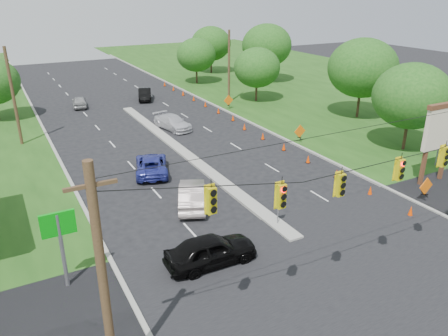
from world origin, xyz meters
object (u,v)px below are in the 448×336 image
black_sedan (211,250)px  white_sedan (192,195)px  blue_pickup (151,165)px  pylon_sign (440,130)px

black_sedan → white_sedan: 6.90m
blue_pickup → black_sedan: bearing=102.1°
pylon_sign → white_sedan: bearing=165.0°
black_sedan → white_sedan: (1.91, 6.63, -0.03)m
pylon_sign → blue_pickup: (-18.34, 11.44, -3.28)m
pylon_sign → white_sedan: size_ratio=1.24×
black_sedan → blue_pickup: 13.37m
pylon_sign → blue_pickup: pylon_sign is taller
black_sedan → white_sedan: size_ratio=1.01×
pylon_sign → blue_pickup: bearing=148.0°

